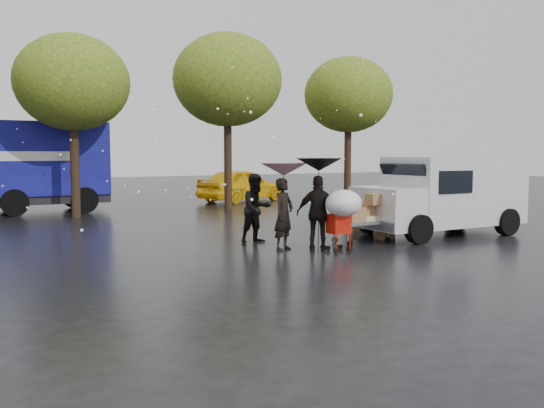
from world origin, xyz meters
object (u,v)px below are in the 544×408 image
person_black (319,213)px  person_pink (284,214)px  vendor_cart (364,215)px  white_van (444,194)px  blue_truck (1,168)px  yellow_taxi (241,185)px  shopping_cart (343,207)px

person_black → person_pink: bearing=0.9°
vendor_cart → white_van: 2.94m
person_black → vendor_cart: 1.73m
blue_truck → yellow_taxi: blue_truck is taller
person_black → shopping_cart: 0.61m
white_van → blue_truck: blue_truck is taller
blue_truck → yellow_taxi: bearing=4.0°
shopping_cart → blue_truck: bearing=115.6°
person_pink → yellow_taxi: size_ratio=0.37×
vendor_cart → blue_truck: (-7.65, 12.37, 1.03)m
person_black → yellow_taxi: (4.50, 13.51, -0.10)m
vendor_cart → white_van: white_van is taller
person_pink → person_black: person_black is taller
vendor_cart → yellow_taxi: bearing=77.8°
shopping_cart → yellow_taxi: yellow_taxi is taller
person_pink → white_van: bearing=-27.0°
white_van → shopping_cart: bearing=-166.7°
shopping_cart → white_van: 4.34m
person_pink → white_van: 5.28m
shopping_cart → yellow_taxi: (4.14, 13.98, -0.27)m
person_pink → shopping_cart: 1.41m
person_black → white_van: size_ratio=0.36×
shopping_cart → vendor_cart: bearing=33.5°
shopping_cart → blue_truck: (-6.33, 13.24, 0.69)m
yellow_taxi → blue_truck: bearing=73.9°
white_van → blue_truck: bearing=130.8°
vendor_cart → white_van: (2.91, 0.13, 0.43)m
vendor_cart → person_black: bearing=-166.5°
person_black → shopping_cart: (0.36, -0.47, 0.17)m
person_black → yellow_taxi: person_black is taller
vendor_cart → blue_truck: blue_truck is taller
yellow_taxi → vendor_cart: bearing=147.7°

